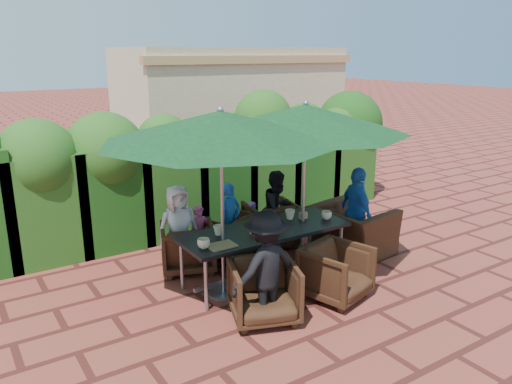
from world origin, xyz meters
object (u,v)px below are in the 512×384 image
umbrella_left (221,127)px  chair_near_right (336,270)px  chair_near_left (264,289)px  umbrella_right (305,119)px  chair_far_left (188,245)px  chair_end_right (352,223)px  chair_far_right (271,222)px  chair_far_mid (229,233)px  dining_table (264,234)px

umbrella_left → chair_near_right: umbrella_left is taller
chair_near_left → chair_near_right: bearing=16.9°
umbrella_right → chair_far_left: (-1.40, 0.90, -1.83)m
umbrella_left → chair_far_left: bearing=93.8°
chair_end_right → chair_far_right: bearing=34.2°
chair_near_right → chair_end_right: 1.59m
umbrella_left → chair_far_right: umbrella_left is taller
chair_near_right → chair_far_mid: bearing=87.4°
umbrella_left → chair_near_right: bearing=-37.4°
dining_table → chair_end_right: 1.71m
chair_near_right → chair_near_left: bearing=161.3°
umbrella_right → chair_near_right: umbrella_right is taller
chair_near_left → chair_far_right: bearing=73.5°
umbrella_left → chair_far_mid: size_ratio=4.04×
chair_far_left → chair_far_mid: chair_far_left is taller
chair_near_left → chair_near_right: 1.09m
umbrella_left → chair_far_right: bearing=35.9°
umbrella_left → chair_far_mid: 2.25m
chair_far_left → dining_table: bearing=151.6°
chair_near_left → chair_end_right: size_ratio=0.68×
chair_far_left → chair_near_right: (1.23, -1.83, -0.00)m
chair_far_right → chair_near_left: bearing=63.1°
dining_table → chair_far_mid: dining_table is taller
chair_far_right → chair_near_right: chair_far_right is taller
umbrella_right → chair_near_right: bearing=-100.4°
dining_table → umbrella_left: bearing=-174.9°
umbrella_left → chair_end_right: bearing=2.7°
umbrella_right → chair_far_mid: umbrella_right is taller
chair_far_right → umbrella_right: bearing=90.0°
chair_far_right → chair_near_right: (-0.36, -1.99, -0.01)m
dining_table → umbrella_right: (0.65, -0.02, 1.54)m
chair_far_mid → chair_near_left: bearing=47.6°
dining_table → chair_far_right: 1.36m
chair_far_right → chair_end_right: bearing=141.1°
chair_end_right → dining_table: bearing=84.5°
chair_near_left → chair_end_right: 2.50m
chair_far_left → chair_far_right: chair_far_right is taller
umbrella_left → chair_far_mid: (0.71, 1.08, -1.85)m
chair_far_right → chair_near_left: size_ratio=1.01×
chair_near_right → chair_end_right: size_ratio=0.67×
umbrella_left → umbrella_right: same height
dining_table → chair_near_left: size_ratio=3.04×
chair_far_right → dining_table: bearing=61.2°
dining_table → umbrella_right: bearing=-1.9°
umbrella_left → chair_end_right: (2.39, 0.11, -1.71)m
chair_far_mid → chair_far_right: size_ratio=0.93×
dining_table → chair_near_right: size_ratio=3.08×
umbrella_left → chair_far_right: size_ratio=3.75×
dining_table → umbrella_right: umbrella_right is taller
chair_far_right → chair_near_right: bearing=89.7°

